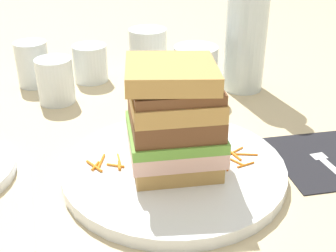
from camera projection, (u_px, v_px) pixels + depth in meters
ground_plane at (181, 166)px, 0.60m from camera, size 3.00×3.00×0.00m
main_plate at (174, 169)px, 0.57m from camera, size 0.29×0.29×0.02m
sandwich at (174, 118)px, 0.54m from camera, size 0.13×0.12×0.14m
carrot_shred_0 at (101, 161)px, 0.57m from camera, size 0.02×0.03×0.00m
carrot_shred_1 at (94, 165)px, 0.57m from camera, size 0.02×0.03×0.00m
carrot_shred_2 at (119, 159)px, 0.58m from camera, size 0.00×0.03×0.00m
carrot_shred_3 at (115, 165)px, 0.57m from camera, size 0.02×0.01×0.00m
carrot_shred_4 at (96, 167)px, 0.56m from camera, size 0.01×0.02×0.00m
carrot_shred_5 at (119, 165)px, 0.56m from camera, size 0.01×0.02×0.00m
carrot_shred_6 at (235, 156)px, 0.59m from camera, size 0.01×0.02×0.00m
carrot_shred_7 at (235, 151)px, 0.60m from camera, size 0.03×0.02×0.00m
carrot_shred_8 at (220, 152)px, 0.59m from camera, size 0.02×0.01×0.00m
carrot_shred_9 at (234, 161)px, 0.58m from camera, size 0.02×0.03×0.00m
carrot_shred_10 at (220, 155)px, 0.59m from camera, size 0.03×0.01×0.00m
carrot_shred_11 at (245, 154)px, 0.59m from camera, size 0.03×0.01×0.00m
carrot_shred_12 at (246, 165)px, 0.57m from camera, size 0.03×0.01×0.00m
carrot_shred_13 at (228, 166)px, 0.56m from camera, size 0.01×0.02×0.00m
napkin_dark at (322, 159)px, 0.61m from camera, size 0.14×0.15×0.00m
fork at (332, 166)px, 0.59m from camera, size 0.02×0.17×0.00m
knife at (25, 199)px, 0.53m from camera, size 0.02×0.20×0.00m
juice_glass at (195, 74)px, 0.78m from camera, size 0.08×0.08×0.09m
water_bottle at (247, 20)px, 0.78m from camera, size 0.07×0.07×0.29m
empty_tumbler_0 at (148, 52)px, 0.88m from camera, size 0.07×0.07×0.09m
empty_tumbler_1 at (90, 63)px, 0.86m from camera, size 0.07×0.07×0.07m
empty_tumbler_2 at (33, 64)px, 0.83m from camera, size 0.06×0.06×0.08m
empty_tumbler_3 at (55, 81)px, 0.77m from camera, size 0.06×0.06×0.08m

